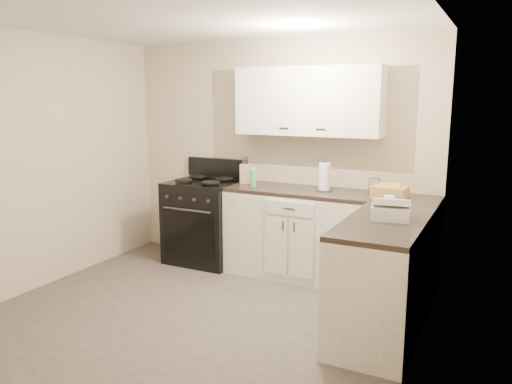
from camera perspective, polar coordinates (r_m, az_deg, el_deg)
The scene contains 20 objects.
floor at distance 4.40m, azimuth -7.91°, elevation -14.62°, with size 3.60×3.60×0.00m, color #473F38.
ceiling at distance 4.03m, azimuth -8.88°, elevation 19.48°, with size 3.60×3.60×0.00m, color white.
wall_back at distance 5.59m, azimuth 2.31°, elevation 4.28°, with size 3.60×3.60×0.00m, color beige.
wall_right at distance 3.35m, azimuth 17.74°, elevation -0.61°, with size 3.60×3.60×0.00m, color beige.
wall_left at distance 5.27m, azimuth -24.63°, elevation 2.91°, with size 3.60×3.60×0.00m, color beige.
base_cabinets_back at distance 5.30m, azimuth 5.09°, elevation -4.92°, with size 1.55×0.60×0.90m, color white.
base_cabinets_right at distance 4.42m, azimuth 15.07°, elevation -8.52°, with size 0.60×1.90×0.90m, color white.
countertop_back at distance 5.20m, azimuth 5.17°, elevation 0.07°, with size 1.55×0.60×0.04m, color black.
countertop_right at distance 4.29m, azimuth 15.37°, elevation -2.57°, with size 0.60×1.90×0.04m, color black.
upper_cabinets at distance 5.25m, azimuth 5.96°, elevation 10.27°, with size 1.55×0.30×0.70m, color white.
stove at distance 5.80m, azimuth -5.86°, elevation -3.46°, with size 0.79×0.67×0.95m, color black.
knife_block at distance 5.53m, azimuth -1.23°, elevation 2.10°, with size 0.10×0.09×0.21m, color tan.
paper_towel at distance 5.12m, azimuth 7.83°, elevation 1.71°, with size 0.12×0.12×0.28m, color white.
soap_bottle at distance 5.32m, azimuth -0.29°, elevation 1.57°, with size 0.06×0.06×0.18m, color #46B861.
picture_frame at distance 5.22m, azimuth 13.34°, elevation 0.83°, with size 0.11×0.01×0.13m, color black.
wicker_basket at distance 4.91m, azimuth 15.02°, elevation -0.00°, with size 0.32×0.22×0.11m, color tan.
countertop_grill at distance 4.06m, azimuth 15.09°, elevation -2.26°, with size 0.29×0.27×0.11m, color white.
glass_jar at distance 4.24m, azimuth 14.94°, elevation -1.39°, with size 0.09×0.09×0.15m, color silver.
oven_mitt_near at distance 3.99m, azimuth 8.83°, elevation -10.31°, with size 0.02×0.15×0.26m, color black.
oven_mitt_far at distance 4.18m, azimuth 9.84°, elevation -8.48°, with size 0.02×0.13×0.23m, color black.
Camera 1 is at (2.30, -3.25, 1.88)m, focal length 35.00 mm.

